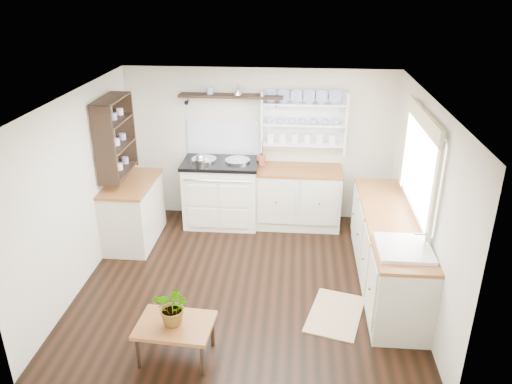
% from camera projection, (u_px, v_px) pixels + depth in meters
% --- Properties ---
extents(floor, '(4.00, 3.80, 0.01)m').
position_uv_depth(floor, '(247.00, 280.00, 6.24)').
color(floor, black).
rests_on(floor, ground).
extents(wall_back, '(4.00, 0.02, 2.30)m').
position_uv_depth(wall_back, '(260.00, 145.00, 7.51)').
color(wall_back, beige).
rests_on(wall_back, ground).
extents(wall_right, '(0.02, 3.80, 2.30)m').
position_uv_depth(wall_right, '(423.00, 203.00, 5.62)').
color(wall_right, beige).
rests_on(wall_right, ground).
extents(wall_left, '(0.02, 3.80, 2.30)m').
position_uv_depth(wall_left, '(80.00, 191.00, 5.93)').
color(wall_left, beige).
rests_on(wall_left, ground).
extents(ceiling, '(4.00, 3.80, 0.01)m').
position_uv_depth(ceiling, '(246.00, 98.00, 5.32)').
color(ceiling, white).
rests_on(ceiling, wall_back).
extents(window, '(0.08, 1.55, 1.22)m').
position_uv_depth(window, '(420.00, 163.00, 5.59)').
color(window, white).
rests_on(window, wall_right).
extents(aga_cooker, '(1.12, 0.77, 1.03)m').
position_uv_depth(aga_cooker, '(222.00, 192.00, 7.51)').
color(aga_cooker, white).
rests_on(aga_cooker, floor).
extents(back_cabinets, '(1.27, 0.63, 0.90)m').
position_uv_depth(back_cabinets, '(298.00, 196.00, 7.47)').
color(back_cabinets, beige).
rests_on(back_cabinets, floor).
extents(right_cabinets, '(0.62, 2.43, 0.90)m').
position_uv_depth(right_cabinets, '(388.00, 250.00, 6.01)').
color(right_cabinets, beige).
rests_on(right_cabinets, floor).
extents(belfast_sink, '(0.55, 0.60, 0.45)m').
position_uv_depth(belfast_sink, '(403.00, 258.00, 5.19)').
color(belfast_sink, white).
rests_on(belfast_sink, right_cabinets).
extents(left_cabinets, '(0.62, 1.13, 0.90)m').
position_uv_depth(left_cabinets, '(133.00, 211.00, 7.01)').
color(left_cabinets, beige).
rests_on(left_cabinets, floor).
extents(plate_rack, '(1.20, 0.22, 0.90)m').
position_uv_depth(plate_rack, '(304.00, 121.00, 7.26)').
color(plate_rack, white).
rests_on(plate_rack, wall_back).
extents(high_shelf, '(1.50, 0.29, 0.16)m').
position_uv_depth(high_shelf, '(231.00, 96.00, 7.13)').
color(high_shelf, black).
rests_on(high_shelf, wall_back).
extents(left_shelving, '(0.28, 0.80, 1.05)m').
position_uv_depth(left_shelving, '(115.00, 136.00, 6.58)').
color(left_shelving, black).
rests_on(left_shelving, wall_left).
extents(kettle, '(0.17, 0.17, 0.21)m').
position_uv_depth(kettle, '(200.00, 161.00, 7.21)').
color(kettle, silver).
rests_on(kettle, aga_cooker).
extents(utensil_crock, '(0.13, 0.13, 0.15)m').
position_uv_depth(utensil_crock, '(261.00, 160.00, 7.37)').
color(utensil_crock, brown).
rests_on(utensil_crock, back_cabinets).
extents(center_table, '(0.77, 0.57, 0.40)m').
position_uv_depth(center_table, '(175.00, 327.00, 4.86)').
color(center_table, brown).
rests_on(center_table, floor).
extents(potted_plant, '(0.44, 0.41, 0.40)m').
position_uv_depth(potted_plant, '(174.00, 307.00, 4.76)').
color(potted_plant, '#3F7233').
rests_on(potted_plant, center_table).
extents(floor_rug, '(0.75, 0.96, 0.02)m').
position_uv_depth(floor_rug, '(335.00, 314.00, 5.60)').
color(floor_rug, '#947856').
rests_on(floor_rug, floor).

